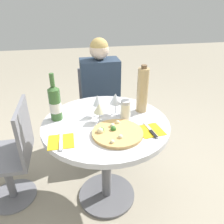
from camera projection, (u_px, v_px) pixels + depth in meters
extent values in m
plane|color=#9E937F|center=(107.00, 195.00, 1.82)|extent=(12.00, 12.00, 0.00)
cylinder|color=slate|center=(107.00, 194.00, 1.82)|extent=(0.46, 0.46, 0.02)
cylinder|color=slate|center=(106.00, 163.00, 1.66)|extent=(0.08, 0.08, 0.65)
cylinder|color=silver|center=(106.00, 124.00, 1.50)|extent=(0.87, 0.87, 0.04)
cylinder|color=slate|center=(102.00, 142.00, 2.48)|extent=(0.37, 0.37, 0.01)
cylinder|color=slate|center=(101.00, 128.00, 2.38)|extent=(0.06, 0.06, 0.40)
cube|color=slate|center=(101.00, 110.00, 2.28)|extent=(0.41, 0.41, 0.03)
cube|color=slate|center=(98.00, 85.00, 2.35)|extent=(0.41, 0.02, 0.39)
cube|color=#28384C|center=(104.00, 135.00, 2.23)|extent=(0.31, 0.35, 0.43)
cube|color=#28384C|center=(100.00, 86.00, 2.15)|extent=(0.37, 0.23, 0.52)
sphere|color=beige|center=(99.00, 50.00, 1.99)|extent=(0.18, 0.18, 0.18)
sphere|color=tan|center=(99.00, 47.00, 1.98)|extent=(0.17, 0.17, 0.17)
cylinder|color=slate|center=(14.00, 196.00, 1.81)|extent=(0.37, 0.37, 0.01)
cylinder|color=slate|center=(9.00, 178.00, 1.72)|extent=(0.06, 0.06, 0.40)
cube|color=slate|center=(2.00, 157.00, 1.62)|extent=(0.41, 0.41, 0.03)
cube|color=slate|center=(24.00, 130.00, 1.55)|extent=(0.02, 0.41, 0.39)
cylinder|color=tan|center=(118.00, 133.00, 1.35)|extent=(0.32, 0.32, 0.02)
sphere|color=beige|center=(120.00, 137.00, 1.28)|extent=(0.03, 0.03, 0.03)
sphere|color=beige|center=(112.00, 126.00, 1.39)|extent=(0.03, 0.03, 0.03)
sphere|color=#336B28|center=(113.00, 129.00, 1.36)|extent=(0.04, 0.04, 0.04)
sphere|color=#336B28|center=(101.00, 130.00, 1.34)|extent=(0.04, 0.04, 0.04)
sphere|color=beige|center=(100.00, 131.00, 1.34)|extent=(0.04, 0.04, 0.04)
sphere|color=beige|center=(112.00, 142.00, 1.24)|extent=(0.03, 0.03, 0.03)
sphere|color=beige|center=(118.00, 122.00, 1.43)|extent=(0.03, 0.03, 0.03)
cylinder|color=#38602D|center=(55.00, 105.00, 1.47)|extent=(0.08, 0.08, 0.22)
cone|color=#38602D|center=(53.00, 87.00, 1.41)|extent=(0.08, 0.08, 0.03)
cylinder|color=#38602D|center=(52.00, 80.00, 1.39)|extent=(0.03, 0.03, 0.09)
cylinder|color=silver|center=(56.00, 107.00, 1.48)|extent=(0.08, 0.08, 0.07)
cylinder|color=tan|center=(142.00, 91.00, 1.56)|extent=(0.08, 0.08, 0.32)
cylinder|color=brown|center=(144.00, 67.00, 1.48)|extent=(0.04, 0.04, 0.02)
cylinder|color=silver|center=(125.00, 111.00, 1.50)|extent=(0.07, 0.07, 0.12)
cylinder|color=#B2B2B7|center=(126.00, 102.00, 1.47)|extent=(0.07, 0.07, 0.02)
cylinder|color=silver|center=(100.00, 121.00, 1.49)|extent=(0.06, 0.06, 0.00)
cylinder|color=silver|center=(100.00, 117.00, 1.48)|extent=(0.01, 0.01, 0.07)
cone|color=beige|center=(99.00, 108.00, 1.45)|extent=(0.08, 0.08, 0.06)
cylinder|color=silver|center=(98.00, 115.00, 1.57)|extent=(0.06, 0.06, 0.00)
cylinder|color=silver|center=(98.00, 110.00, 1.55)|extent=(0.01, 0.01, 0.08)
cone|color=silver|center=(97.00, 100.00, 1.51)|extent=(0.06, 0.06, 0.08)
cylinder|color=silver|center=(115.00, 113.00, 1.59)|extent=(0.06, 0.06, 0.00)
cylinder|color=silver|center=(115.00, 108.00, 1.57)|extent=(0.01, 0.01, 0.08)
cone|color=silver|center=(115.00, 99.00, 1.54)|extent=(0.08, 0.08, 0.08)
cube|color=gold|center=(61.00, 141.00, 1.28)|extent=(0.15, 0.15, 0.00)
cube|color=silver|center=(61.00, 141.00, 1.28)|extent=(0.02, 0.19, 0.00)
cube|color=silver|center=(61.00, 145.00, 1.24)|extent=(0.02, 0.09, 0.00)
cube|color=gold|center=(151.00, 130.00, 1.39)|extent=(0.17, 0.17, 0.00)
cube|color=silver|center=(151.00, 130.00, 1.39)|extent=(0.04, 0.19, 0.00)
cube|color=black|center=(153.00, 134.00, 1.34)|extent=(0.03, 0.09, 0.00)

